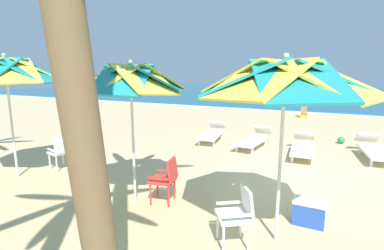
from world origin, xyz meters
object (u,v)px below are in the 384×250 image
object	(u,v)px
cooler_box	(309,212)
beach_umbrella_0	(285,80)
plastic_chair_0	(238,212)
beach_umbrella_1	(131,81)
sun_lounger_2	(254,139)
sun_lounger_3	(212,133)
beach_ball	(341,140)
sun_lounger_1	(303,146)
sun_lounger_0	(374,149)
plastic_chair_2	(60,151)
plastic_chair_1	(166,177)
beach_umbrella_2	(6,72)
beachgoer_seated	(304,112)

from	to	relation	value
cooler_box	beach_umbrella_0	bearing A→B (deg)	-118.70
beach_umbrella_0	plastic_chair_0	bearing A→B (deg)	-142.98
plastic_chair_0	beach_umbrella_1	distance (m)	2.86
beach_umbrella_0	sun_lounger_2	xyz separation A→B (m)	(-1.65, 5.12, -2.05)
sun_lounger_3	beach_ball	distance (m)	4.48
beach_umbrella_0	sun_lounger_1	world-z (taller)	beach_umbrella_0
plastic_chair_0	sun_lounger_2	distance (m)	5.61
sun_lounger_2	sun_lounger_3	distance (m)	1.62
sun_lounger_0	plastic_chair_2	bearing A→B (deg)	-147.20
plastic_chair_2	sun_lounger_1	size ratio (longest dim) A/B	0.40
sun_lounger_0	beach_umbrella_1	bearing A→B (deg)	-130.02
plastic_chair_1	beach_umbrella_2	bearing A→B (deg)	-173.55
sun_lounger_2	sun_lounger_3	size ratio (longest dim) A/B	0.99
beach_umbrella_1	sun_lounger_3	xyz separation A→B (m)	(-0.59, 5.23, -2.01)
beach_umbrella_1	beach_umbrella_2	world-z (taller)	beach_umbrella_2
beach_umbrella_0	sun_lounger_2	bearing A→B (deg)	107.82
beach_umbrella_0	beach_umbrella_1	distance (m)	2.66
sun_lounger_3	beachgoer_seated	size ratio (longest dim) A/B	2.40
sun_lounger_1	beachgoer_seated	distance (m)	7.94
plastic_chair_1	sun_lounger_2	size ratio (longest dim) A/B	0.39
plastic_chair_1	sun_lounger_3	distance (m)	5.16
cooler_box	beachgoer_seated	distance (m)	12.06
plastic_chair_1	cooler_box	bearing A→B (deg)	8.67
sun_lounger_0	sun_lounger_1	bearing A→B (deg)	-162.68
plastic_chair_2	cooler_box	xyz separation A→B (m)	(5.85, -0.02, -0.30)
beach_umbrella_2	sun_lounger_0	bearing A→B (deg)	35.46
sun_lounger_1	beach_ball	bearing A→B (deg)	63.81
beach_umbrella_2	sun_lounger_1	distance (m)	7.93
beach_ball	beach_umbrella_2	bearing A→B (deg)	-134.44
sun_lounger_1	sun_lounger_2	bearing A→B (deg)	168.24
beachgoer_seated	sun_lounger_3	bearing A→B (deg)	-108.31
plastic_chair_0	sun_lounger_0	distance (m)	6.15
beach_umbrella_0	cooler_box	xyz separation A→B (m)	(0.39, 0.71, -2.13)
beach_umbrella_0	sun_lounger_1	bearing A→B (deg)	91.14
beach_umbrella_2	beach_ball	distance (m)	10.12
sun_lounger_0	plastic_chair_0	bearing A→B (deg)	-111.23
cooler_box	beach_ball	world-z (taller)	cooler_box
sun_lounger_3	sun_lounger_1	bearing A→B (deg)	-10.02
beach_umbrella_1	beach_ball	distance (m)	8.00
cooler_box	beach_ball	size ratio (longest dim) A/B	2.07
plastic_chair_2	beach_umbrella_0	bearing A→B (deg)	-7.58
plastic_chair_1	beachgoer_seated	distance (m)	12.44
beach_umbrella_0	plastic_chair_2	size ratio (longest dim) A/B	3.10
beach_umbrella_0	sun_lounger_3	bearing A→B (deg)	121.25
plastic_chair_1	sun_lounger_0	xyz separation A→B (m)	(3.84, 5.04, -0.22)
cooler_box	beachgoer_seated	xyz separation A→B (m)	(-1.20, 12.00, 0.09)
sun_lounger_3	sun_lounger_0	bearing A→B (deg)	0.20
beach_umbrella_0	beach_umbrella_2	bearing A→B (deg)	-178.98
plastic_chair_2	sun_lounger_1	xyz separation A→B (m)	(5.36, 4.07, -0.22)
beach_umbrella_2	cooler_box	world-z (taller)	beach_umbrella_2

